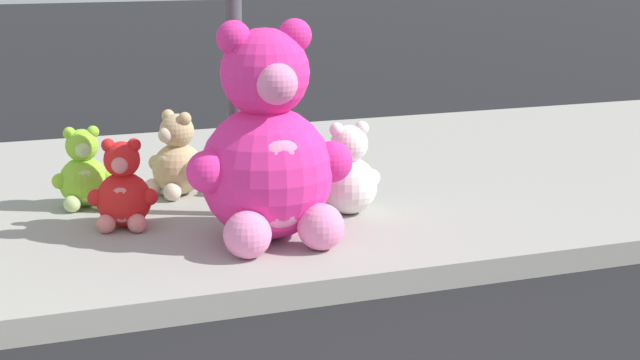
{
  "coord_description": "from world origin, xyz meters",
  "views": [
    {
      "loc": [
        -0.59,
        -1.59,
        1.93
      ],
      "look_at": [
        1.3,
        3.6,
        0.55
      ],
      "focal_mm": 53.93,
      "sensor_mm": 36.0,
      "label": 1
    }
  ],
  "objects_px": {
    "plush_white": "(348,176)",
    "plush_lime": "(84,175)",
    "plush_pink_large": "(268,154)",
    "plush_tan": "(176,162)",
    "plush_teal": "(282,165)",
    "plush_red": "(123,192)"
  },
  "relations": [
    {
      "from": "plush_tan",
      "to": "plush_white",
      "type": "bearing_deg",
      "value": -40.96
    },
    {
      "from": "plush_lime",
      "to": "plush_pink_large",
      "type": "bearing_deg",
      "value": -49.61
    },
    {
      "from": "plush_red",
      "to": "plush_teal",
      "type": "relative_size",
      "value": 1.05
    },
    {
      "from": "plush_red",
      "to": "plush_lime",
      "type": "relative_size",
      "value": 1.03
    },
    {
      "from": "plush_pink_large",
      "to": "plush_teal",
      "type": "relative_size",
      "value": 2.44
    },
    {
      "from": "plush_tan",
      "to": "plush_pink_large",
      "type": "bearing_deg",
      "value": -75.78
    },
    {
      "from": "plush_teal",
      "to": "plush_tan",
      "type": "relative_size",
      "value": 0.9
    },
    {
      "from": "plush_red",
      "to": "plush_white",
      "type": "xyz_separation_m",
      "value": [
        1.46,
        -0.18,
        0.02
      ]
    },
    {
      "from": "plush_pink_large",
      "to": "plush_lime",
      "type": "distance_m",
      "value": 1.53
    },
    {
      "from": "plush_teal",
      "to": "plush_lime",
      "type": "xyz_separation_m",
      "value": [
        -1.37,
        0.16,
        0.0
      ]
    },
    {
      "from": "plush_white",
      "to": "plush_pink_large",
      "type": "bearing_deg",
      "value": -150.18
    },
    {
      "from": "plush_tan",
      "to": "plush_lime",
      "type": "bearing_deg",
      "value": -171.76
    },
    {
      "from": "plush_white",
      "to": "plush_teal",
      "type": "bearing_deg",
      "value": 114.44
    },
    {
      "from": "plush_white",
      "to": "plush_lime",
      "type": "relative_size",
      "value": 1.12
    },
    {
      "from": "plush_pink_large",
      "to": "plush_white",
      "type": "relative_size",
      "value": 2.14
    },
    {
      "from": "plush_white",
      "to": "plush_red",
      "type": "bearing_deg",
      "value": 173.16
    },
    {
      "from": "plush_teal",
      "to": "plush_tan",
      "type": "xyz_separation_m",
      "value": [
        -0.71,
        0.26,
        0.03
      ]
    },
    {
      "from": "plush_teal",
      "to": "plush_white",
      "type": "bearing_deg",
      "value": -65.56
    },
    {
      "from": "plush_pink_large",
      "to": "plush_red",
      "type": "bearing_deg",
      "value": 144.83
    },
    {
      "from": "plush_red",
      "to": "plush_tan",
      "type": "xyz_separation_m",
      "value": [
        0.48,
        0.68,
        0.01
      ]
    },
    {
      "from": "plush_pink_large",
      "to": "plush_white",
      "type": "height_order",
      "value": "plush_pink_large"
    },
    {
      "from": "plush_red",
      "to": "plush_white",
      "type": "bearing_deg",
      "value": -6.84
    }
  ]
}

